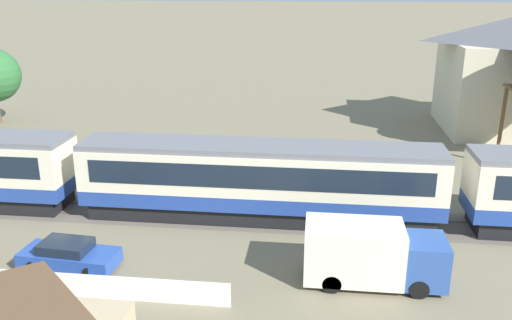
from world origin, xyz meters
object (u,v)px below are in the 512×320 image
(station_house_grey_roof, at_px, (511,73))
(parked_car_blue, at_px, (69,255))
(delivery_truck_blue, at_px, (371,254))
(passenger_train, at_px, (265,178))

(station_house_grey_roof, bearing_deg, parked_car_blue, -134.88)
(station_house_grey_roof, distance_m, delivery_truck_blue, 29.82)
(parked_car_blue, relative_size, delivery_truck_blue, 0.76)
(station_house_grey_roof, xyz_separation_m, delivery_truck_blue, (-13.38, -26.41, -3.56))
(passenger_train, distance_m, delivery_truck_blue, 7.92)
(station_house_grey_roof, distance_m, parked_car_blue, 37.99)
(passenger_train, xyz_separation_m, station_house_grey_roof, (18.50, 20.45, 2.59))
(parked_car_blue, height_order, delivery_truck_blue, delivery_truck_blue)
(parked_car_blue, xyz_separation_m, delivery_truck_blue, (13.25, 0.34, 0.73))
(passenger_train, bearing_deg, parked_car_blue, -142.24)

